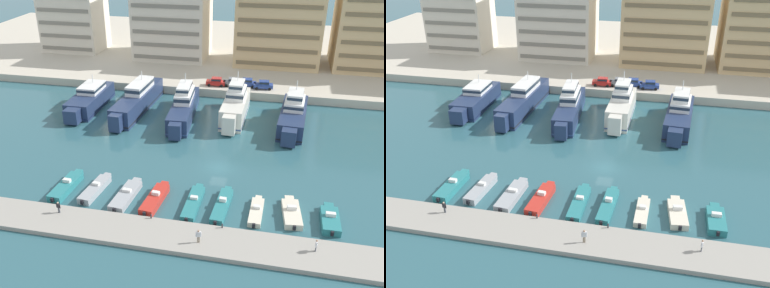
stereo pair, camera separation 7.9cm
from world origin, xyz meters
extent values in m
plane|color=#2D5B66|center=(0.00, 0.00, 0.00)|extent=(400.00, 400.00, 0.00)
cube|color=beige|center=(0.00, 63.98, 0.86)|extent=(180.00, 70.00, 1.72)
cube|color=#9E998E|center=(0.00, -17.53, 0.30)|extent=(120.00, 5.54, 0.61)
cube|color=navy|center=(-29.11, 18.44, 1.56)|extent=(5.03, 14.53, 3.12)
cube|color=navy|center=(-29.00, 10.12, 1.64)|extent=(2.70, 2.46, 2.65)
cube|color=#192347|center=(-29.11, 18.44, 0.55)|extent=(5.08, 14.68, 0.24)
cube|color=white|center=(-29.12, 19.53, 3.81)|extent=(3.86, 6.13, 1.37)
cube|color=#233342|center=(-29.12, 19.53, 3.95)|extent=(3.91, 6.19, 0.49)
cylinder|color=silver|center=(-29.13, 20.44, 5.40)|extent=(0.16, 0.16, 1.80)
cube|color=navy|center=(-29.21, 26.13, 0.86)|extent=(4.13, 0.95, 0.20)
cube|color=navy|center=(-19.28, 19.09, 1.80)|extent=(5.00, 19.66, 3.61)
cube|color=navy|center=(-19.87, 8.48, 1.89)|extent=(2.27, 2.08, 3.07)
cube|color=black|center=(-19.28, 19.09, 0.63)|extent=(5.05, 19.86, 0.24)
cube|color=white|center=(-19.20, 20.54, 4.50)|extent=(3.51, 8.34, 1.79)
cube|color=#233342|center=(-19.20, 20.54, 4.68)|extent=(3.56, 8.42, 0.64)
cylinder|color=silver|center=(-19.13, 21.77, 6.29)|extent=(0.16, 0.16, 1.80)
cube|color=navy|center=(-18.71, 29.26, 0.99)|extent=(3.38, 1.08, 0.20)
cube|color=navy|center=(-9.48, 17.12, 1.63)|extent=(5.00, 17.46, 3.25)
cube|color=navy|center=(-8.83, 7.67, 1.71)|extent=(2.22, 2.05, 2.76)
cube|color=#334C7F|center=(-9.48, 17.12, 0.57)|extent=(5.05, 17.63, 0.24)
cube|color=white|center=(-9.57, 18.41, 4.15)|extent=(3.47, 7.43, 1.79)
cube|color=#233342|center=(-9.57, 18.41, 4.33)|extent=(3.51, 7.50, 0.65)
cube|color=white|center=(-9.57, 18.41, 5.70)|extent=(2.71, 5.79, 1.30)
cube|color=#233342|center=(-9.57, 18.41, 5.83)|extent=(2.74, 5.85, 0.47)
cylinder|color=silver|center=(-9.65, 19.50, 7.25)|extent=(0.16, 0.16, 1.80)
cube|color=navy|center=(-10.11, 26.17, 0.89)|extent=(3.29, 1.12, 0.20)
cube|color=silver|center=(0.14, 19.23, 1.94)|extent=(4.41, 13.78, 3.89)
cube|color=silver|center=(-0.04, 11.46, 2.04)|extent=(2.30, 2.10, 3.30)
cube|color=#334C7F|center=(0.14, 19.23, 0.68)|extent=(4.46, 13.92, 0.24)
cube|color=white|center=(0.17, 20.25, 4.73)|extent=(3.33, 5.82, 1.69)
cube|color=#233342|center=(0.17, 20.25, 4.90)|extent=(3.37, 5.88, 0.61)
cube|color=white|center=(0.17, 20.25, 6.25)|extent=(2.60, 4.54, 1.37)
cube|color=#233342|center=(0.17, 20.25, 6.39)|extent=(2.63, 4.59, 0.49)
cylinder|color=silver|center=(0.19, 21.12, 7.84)|extent=(0.16, 0.16, 1.80)
cube|color=silver|center=(0.31, 26.52, 1.07)|extent=(3.50, 0.98, 0.20)
cube|color=navy|center=(10.95, 18.00, 1.63)|extent=(5.58, 15.65, 3.25)
cube|color=navy|center=(10.31, 9.35, 1.71)|extent=(2.60, 2.40, 2.76)
cube|color=black|center=(10.95, 18.00, 0.57)|extent=(5.63, 15.81, 0.24)
cube|color=white|center=(11.04, 19.15, 4.00)|extent=(3.94, 6.69, 1.50)
cube|color=#233342|center=(11.04, 19.15, 4.15)|extent=(3.99, 6.76, 0.54)
cube|color=white|center=(11.04, 19.15, 5.48)|extent=(3.07, 5.22, 1.45)
cube|color=#233342|center=(11.04, 19.15, 5.62)|extent=(3.11, 5.27, 0.52)
cylinder|color=silver|center=(11.11, 20.12, 7.11)|extent=(0.16, 0.16, 1.80)
cube|color=navy|center=(11.56, 26.11, 0.89)|extent=(3.84, 1.18, 0.20)
cube|color=teal|center=(-20.14, -10.52, 0.51)|extent=(2.27, 6.88, 1.02)
cube|color=teal|center=(-19.97, -6.74, 0.51)|extent=(1.12, 0.93, 0.86)
cube|color=silver|center=(-20.12, -10.01, 1.24)|extent=(1.11, 0.65, 0.46)
cube|color=#283847|center=(-20.11, -9.73, 1.31)|extent=(0.99, 0.12, 0.28)
cube|color=black|center=(-20.30, -14.10, 0.66)|extent=(0.37, 0.30, 0.60)
cube|color=#9EA3A8|center=(-15.89, -10.25, 0.48)|extent=(2.41, 6.67, 0.96)
cube|color=#9EA3A8|center=(-15.51, -6.66, 0.48)|extent=(1.03, 0.88, 0.81)
cube|color=silver|center=(-15.83, -9.77, 1.14)|extent=(1.01, 0.70, 0.37)
cube|color=#283847|center=(-15.81, -9.49, 1.20)|extent=(0.87, 0.17, 0.22)
cube|color=black|center=(-16.24, -13.68, 0.63)|extent=(0.39, 0.32, 0.60)
cube|color=#9EA3A8|center=(-11.16, -10.82, 0.43)|extent=(2.64, 6.94, 0.87)
cube|color=#9EA3A8|center=(-10.86, -7.02, 0.43)|extent=(1.23, 1.04, 0.74)
cube|color=silver|center=(-11.12, -10.31, 1.06)|extent=(1.20, 0.69, 0.38)
cube|color=#283847|center=(-11.10, -10.04, 1.11)|extent=(1.06, 0.16, 0.23)
cube|color=black|center=(-11.45, -14.39, 0.58)|extent=(0.38, 0.31, 0.60)
cube|color=red|center=(-7.00, -10.99, 0.53)|extent=(2.51, 6.81, 1.05)
cube|color=red|center=(-6.65, -7.30, 0.53)|extent=(1.11, 0.94, 0.89)
cube|color=silver|center=(-6.95, -10.49, 1.28)|extent=(1.09, 0.70, 0.47)
cube|color=#283847|center=(-6.93, -10.22, 1.35)|extent=(0.94, 0.17, 0.28)
cube|color=black|center=(-7.33, -14.49, 0.68)|extent=(0.38, 0.31, 0.60)
cube|color=teal|center=(-1.82, -10.51, 0.39)|extent=(1.92, 7.41, 0.77)
cube|color=teal|center=(-1.74, -6.47, 0.39)|extent=(0.99, 0.82, 0.65)
cube|color=silver|center=(-1.81, -9.96, 0.95)|extent=(0.99, 0.62, 0.36)
cube|color=#283847|center=(-1.81, -9.68, 1.00)|extent=(0.89, 0.10, 0.22)
cube|color=black|center=(-1.90, -14.38, 0.54)|extent=(0.37, 0.29, 0.60)
cube|color=teal|center=(2.02, -10.53, 0.47)|extent=(2.14, 7.43, 0.94)
cube|color=teal|center=(2.30, -6.54, 0.47)|extent=(0.95, 0.80, 0.80)
cube|color=silver|center=(2.06, -9.98, 1.19)|extent=(0.94, 0.66, 0.51)
cube|color=#283847|center=(2.08, -9.70, 1.27)|extent=(0.83, 0.14, 0.31)
cube|color=black|center=(1.76, -14.36, 0.62)|extent=(0.38, 0.30, 0.60)
cube|color=beige|center=(6.54, -10.73, 0.36)|extent=(1.77, 5.67, 0.73)
cube|color=beige|center=(6.63, -7.60, 0.36)|extent=(0.91, 0.75, 0.62)
cube|color=silver|center=(6.55, -10.31, 0.93)|extent=(0.90, 0.62, 0.40)
cube|color=#283847|center=(6.56, -10.03, 0.99)|extent=(0.81, 0.10, 0.24)
cube|color=black|center=(6.46, -13.73, 0.51)|extent=(0.37, 0.29, 0.60)
cube|color=beige|center=(11.02, -10.27, 0.43)|extent=(2.77, 5.76, 0.87)
cube|color=beige|center=(10.68, -7.08, 0.43)|extent=(1.30, 1.11, 0.74)
cube|color=silver|center=(10.98, -9.86, 1.15)|extent=(1.26, 0.73, 0.56)
cube|color=#283847|center=(10.95, -9.58, 1.23)|extent=(1.09, 0.20, 0.33)
cube|color=black|center=(11.34, -13.21, 0.58)|extent=(0.39, 0.32, 0.60)
cube|color=teal|center=(15.74, -10.75, 0.49)|extent=(2.24, 5.06, 0.99)
cube|color=teal|center=(15.71, -7.79, 0.49)|extent=(1.22, 1.00, 0.84)
cube|color=silver|center=(15.73, -10.37, 1.22)|extent=(1.21, 0.61, 0.46)
cube|color=#283847|center=(15.73, -10.09, 1.29)|extent=(1.10, 0.09, 0.28)
cube|color=black|center=(15.76, -13.45, 0.64)|extent=(0.36, 0.28, 0.60)
cube|color=red|center=(-5.62, 31.56, 2.44)|extent=(4.14, 1.79, 0.80)
cube|color=red|center=(-5.47, 31.56, 3.18)|extent=(2.13, 1.61, 0.68)
cube|color=#1E2833|center=(-5.47, 31.56, 3.18)|extent=(2.09, 1.62, 0.37)
cylinder|color=black|center=(-6.95, 30.68, 2.04)|extent=(0.64, 0.23, 0.64)
cylinder|color=black|center=(-6.99, 32.38, 2.04)|extent=(0.64, 0.23, 0.64)
cylinder|color=black|center=(-4.25, 30.74, 2.04)|extent=(0.64, 0.23, 0.64)
cylinder|color=black|center=(-4.29, 32.44, 2.04)|extent=(0.64, 0.23, 0.64)
cube|color=slate|center=(-1.97, 32.14, 2.44)|extent=(4.18, 1.90, 0.80)
cube|color=slate|center=(-1.82, 32.15, 3.18)|extent=(2.17, 1.66, 0.68)
cube|color=#1E2833|center=(-1.82, 32.15, 3.18)|extent=(2.13, 1.67, 0.37)
cylinder|color=black|center=(-3.27, 31.23, 2.04)|extent=(0.65, 0.25, 0.64)
cylinder|color=black|center=(-3.36, 32.92, 2.04)|extent=(0.65, 0.25, 0.64)
cylinder|color=black|center=(-0.58, 31.36, 2.04)|extent=(0.65, 0.25, 0.64)
cylinder|color=black|center=(-0.66, 33.06, 2.04)|extent=(0.65, 0.25, 0.64)
cube|color=#28428E|center=(0.99, 32.30, 2.44)|extent=(4.18, 1.91, 0.80)
cube|color=#28428E|center=(1.14, 32.31, 3.18)|extent=(2.18, 1.66, 0.68)
cube|color=#1E2833|center=(1.14, 32.31, 3.18)|extent=(2.14, 1.68, 0.37)
cylinder|color=black|center=(-0.31, 31.38, 2.04)|extent=(0.65, 0.25, 0.64)
cylinder|color=black|center=(-0.40, 33.08, 2.04)|extent=(0.65, 0.25, 0.64)
cylinder|color=black|center=(2.38, 31.52, 2.04)|extent=(0.65, 0.25, 0.64)
cylinder|color=black|center=(2.30, 33.22, 2.04)|extent=(0.65, 0.25, 0.64)
cube|color=#28428E|center=(4.62, 31.68, 2.44)|extent=(4.20, 1.94, 0.80)
cube|color=#28428E|center=(4.77, 31.69, 3.18)|extent=(2.19, 1.68, 0.68)
cube|color=#1E2833|center=(4.77, 31.69, 3.18)|extent=(2.15, 1.70, 0.37)
cylinder|color=black|center=(3.32, 30.75, 2.04)|extent=(0.65, 0.26, 0.64)
cylinder|color=black|center=(3.22, 32.45, 2.04)|extent=(0.65, 0.26, 0.64)
cylinder|color=black|center=(6.02, 30.91, 2.04)|extent=(0.65, 0.26, 0.64)
cylinder|color=black|center=(5.92, 32.61, 2.04)|extent=(0.65, 0.26, 0.64)
cube|color=silver|center=(-48.40, 53.56, 13.23)|extent=(15.49, 12.09, 23.02)
cube|color=gray|center=(-48.40, 47.41, 3.37)|extent=(14.25, 0.24, 0.90)
cube|color=gray|center=(-48.40, 47.41, 6.65)|extent=(14.25, 0.24, 0.90)
cube|color=gray|center=(-48.40, 47.41, 9.94)|extent=(14.25, 0.24, 0.90)
cube|color=gray|center=(-48.40, 47.41, 13.23)|extent=(14.25, 0.24, 0.90)
cube|color=silver|center=(-20.37, 52.40, 12.58)|extent=(18.21, 14.90, 21.73)
cube|color=gray|center=(-20.37, 44.85, 3.27)|extent=(16.75, 0.24, 0.90)
cube|color=gray|center=(-20.37, 44.85, 6.38)|extent=(16.75, 0.24, 0.90)
cube|color=gray|center=(-20.37, 44.85, 9.48)|extent=(16.75, 0.24, 0.90)
cube|color=gray|center=(-20.37, 44.85, 12.58)|extent=(16.75, 0.24, 0.90)
cube|color=gray|center=(-20.37, 44.85, 15.69)|extent=(16.75, 0.24, 0.90)
cube|color=#E0BC84|center=(6.55, 51.16, 13.38)|extent=(20.36, 12.88, 23.32)
cube|color=#7B6748|center=(6.55, 44.62, 3.39)|extent=(18.73, 0.24, 0.90)
cube|color=#7B6748|center=(6.55, 44.62, 6.72)|extent=(18.73, 0.24, 0.90)
cube|color=#7B6748|center=(6.55, 44.62, 10.05)|extent=(18.73, 0.24, 0.90)
cube|color=#7B6748|center=(6.55, 44.62, 13.38)|extent=(18.73, 0.24, 0.90)
cube|color=#7B6748|center=(6.55, 44.62, 16.71)|extent=(18.73, 0.24, 0.90)
cube|color=#E0BC84|center=(30.78, 53.31, 12.46)|extent=(21.95, 16.55, 21.47)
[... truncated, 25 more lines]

